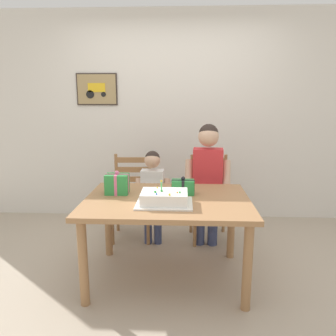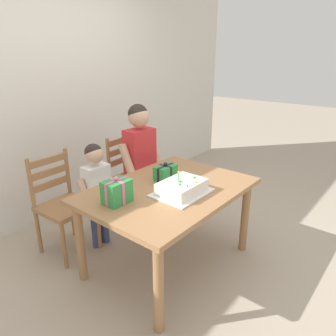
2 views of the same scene
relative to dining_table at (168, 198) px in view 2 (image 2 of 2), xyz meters
The scene contains 10 objects.
ground_plane 0.63m from the dining_table, ahead, with size 20.00×20.00×0.00m, color tan.
back_wall 1.74m from the dining_table, 90.12° to the left, with size 6.40×0.11×2.60m.
dining_table is the anchor object (origin of this frame).
birthday_cake 0.20m from the dining_table, 95.67° to the right, with size 0.44×0.34×0.19m.
gift_box_red_large 0.49m from the dining_table, 164.42° to the left, with size 0.20×0.15×0.21m.
gift_box_beside_cake 0.25m from the dining_table, 46.84° to the left, with size 0.20×0.13×0.16m.
chair_left 0.99m from the dining_table, 116.42° to the left, with size 0.44×0.44×0.92m.
chair_right 0.99m from the dining_table, 63.87° to the left, with size 0.45×0.45×0.92m.
child_older 0.80m from the dining_table, 60.99° to the left, with size 0.48×0.28×1.29m.
child_younger 0.71m from the dining_table, 105.15° to the left, with size 0.36×0.21×1.01m.
Camera 2 is at (-1.81, -1.48, 1.76)m, focal length 33.72 mm.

